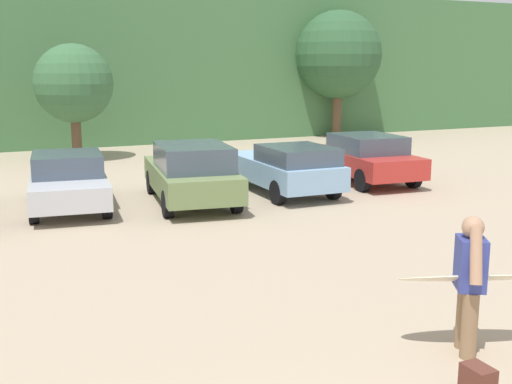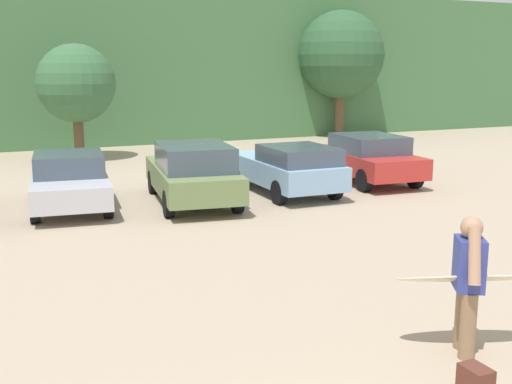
{
  "view_description": "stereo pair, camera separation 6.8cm",
  "coord_description": "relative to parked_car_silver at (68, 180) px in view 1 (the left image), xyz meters",
  "views": [
    {
      "loc": [
        -3.0,
        -2.29,
        3.59
      ],
      "look_at": [
        1.61,
        7.82,
        1.36
      ],
      "focal_mm": 44.47,
      "sensor_mm": 36.0,
      "label": 1
    },
    {
      "loc": [
        -2.94,
        -2.32,
        3.59
      ],
      "look_at": [
        1.61,
        7.82,
        1.36
      ],
      "focal_mm": 44.47,
      "sensor_mm": 36.0,
      "label": 2
    }
  ],
  "objects": [
    {
      "name": "tree_far_right",
      "position": [
        1.56,
        8.51,
        2.18
      ],
      "size": [
        2.97,
        2.97,
        4.41
      ],
      "color": "brown",
      "rests_on": "ground_plane"
    },
    {
      "name": "parked_car_olive_green",
      "position": [
        3.03,
        -0.8,
        0.11
      ],
      "size": [
        2.52,
        4.83,
        1.6
      ],
      "rotation": [
        0.0,
        0.0,
        1.43
      ],
      "color": "#6B7F4C",
      "rests_on": "ground_plane"
    },
    {
      "name": "tree_far_left",
      "position": [
        14.98,
        11.41,
        3.38
      ],
      "size": [
        4.36,
        4.36,
        6.3
      ],
      "color": "brown",
      "rests_on": "ground_plane"
    },
    {
      "name": "parked_car_red",
      "position": [
        9.0,
        -0.01,
        0.06
      ],
      "size": [
        2.23,
        4.44,
        1.48
      ],
      "rotation": [
        0.0,
        0.0,
        1.49
      ],
      "color": "#B72D28",
      "rests_on": "ground_plane"
    },
    {
      "name": "parked_car_silver",
      "position": [
        0.0,
        0.0,
        0.0
      ],
      "size": [
        2.33,
        4.48,
        1.41
      ],
      "rotation": [
        0.0,
        0.0,
        1.45
      ],
      "color": "silver",
      "rests_on": "ground_plane"
    },
    {
      "name": "parked_car_sky_blue",
      "position": [
        5.9,
        -0.63,
        0.03
      ],
      "size": [
        1.94,
        4.34,
        1.43
      ],
      "rotation": [
        0.0,
        0.0,
        1.56
      ],
      "color": "#84ADD1",
      "rests_on": "ground_plane"
    },
    {
      "name": "hillside_ridge",
      "position": [
        0.78,
        18.03,
        2.82
      ],
      "size": [
        108.0,
        12.0,
        7.1
      ],
      "primitive_type": "cube",
      "color": "#427042",
      "rests_on": "ground_plane"
    },
    {
      "name": "surfboard_cream",
      "position": [
        3.46,
        -10.58,
        0.22
      ],
      "size": [
        1.99,
        1.18,
        0.28
      ],
      "rotation": [
        0.0,
        0.0,
        2.77
      ],
      "color": "beige"
    },
    {
      "name": "person_adult",
      "position": [
        3.32,
        -10.66,
        0.28
      ],
      "size": [
        0.52,
        0.73,
        1.78
      ],
      "rotation": [
        0.0,
        0.0,
        2.61
      ],
      "color": "#8C6B4C",
      "rests_on": "ground_plane"
    }
  ]
}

